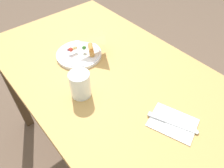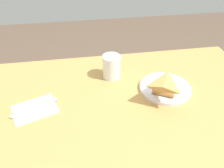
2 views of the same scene
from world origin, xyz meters
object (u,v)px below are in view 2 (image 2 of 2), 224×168
butter_knife (37,107)px  plate_pizza (165,87)px  milk_glass (111,67)px  napkin_folded (35,108)px  dining_table (129,117)px

butter_knife → plate_pizza: bearing=159.2°
plate_pizza → butter_knife: (0.56, 0.03, -0.01)m
plate_pizza → milk_glass: 0.26m
milk_glass → plate_pizza: bearing=147.9°
milk_glass → napkin_folded: bearing=26.9°
milk_glass → butter_knife: 0.38m
plate_pizza → butter_knife: bearing=3.2°
dining_table → milk_glass: size_ratio=11.08×
dining_table → milk_glass: 0.25m
dining_table → butter_knife: bearing=-1.3°
dining_table → plate_pizza: size_ratio=5.59×
milk_glass → napkin_folded: size_ratio=0.57×
milk_glass → napkin_folded: 0.39m
plate_pizza → napkin_folded: 0.57m
dining_table → napkin_folded: 0.41m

